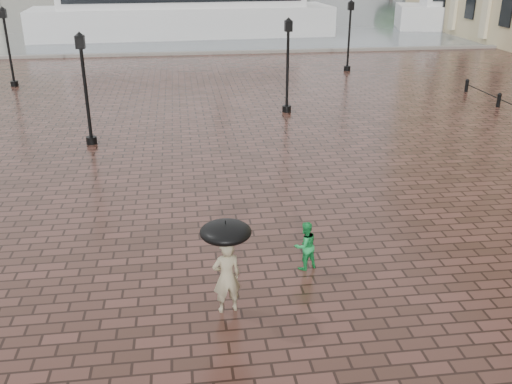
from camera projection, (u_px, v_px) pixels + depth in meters
ground at (272, 248)px, 15.37m from camera, size 300.00×300.00×0.00m
quay_edge at (207, 54)px, 44.59m from camera, size 80.00×0.60×0.30m
street_lamps at (192, 55)px, 30.26m from camera, size 21.44×14.44×4.40m
adult_pedestrian at (227, 277)px, 12.39m from camera, size 0.69×0.52×1.73m
child_pedestrian at (305, 246)px, 14.18m from camera, size 0.75×0.67×1.27m
ferry_near at (183, 6)px, 53.10m from camera, size 28.06×8.18×9.10m
umbrella at (226, 232)px, 11.96m from camera, size 1.10×1.10×1.15m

